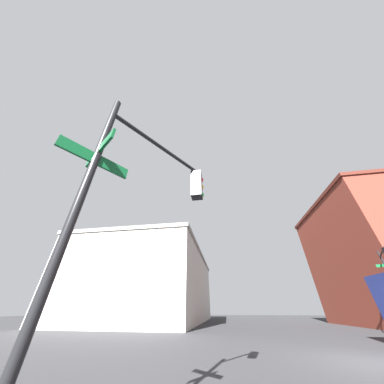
{
  "coord_description": "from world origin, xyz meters",
  "views": [
    {
      "loc": [
        -4.79,
        -8.75,
        1.48
      ],
      "look_at": [
        -5.32,
        -5.47,
        3.65
      ],
      "focal_mm": 16.85,
      "sensor_mm": 36.0,
      "label": 1
    }
  ],
  "objects": [
    {
      "name": "ground_plane",
      "position": [
        0.0,
        0.0,
        0.0
      ],
      "size": [
        120.0,
        120.0,
        0.0
      ],
      "primitive_type": "plane",
      "color": "#28282B"
    },
    {
      "name": "traffic_signal_near",
      "position": [
        -6.01,
        -5.9,
        3.6
      ],
      "size": [
        1.98,
        2.71,
        5.13
      ],
      "color": "black",
      "rests_on": "ground_plane"
    },
    {
      "name": "building_stucco",
      "position": [
        -15.25,
        20.8,
        4.44
      ],
      "size": [
        14.79,
        25.9,
        8.87
      ],
      "color": "#BCB7AD",
      "rests_on": "ground_plane"
    }
  ]
}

